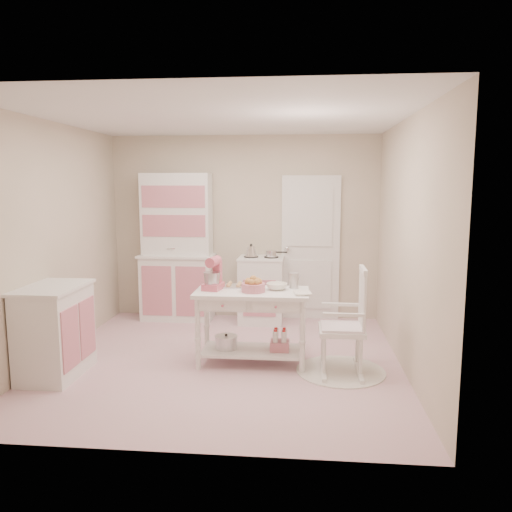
{
  "coord_description": "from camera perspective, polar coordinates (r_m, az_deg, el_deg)",
  "views": [
    {
      "loc": [
        0.84,
        -5.19,
        1.93
      ],
      "look_at": [
        0.31,
        0.46,
        1.1
      ],
      "focal_mm": 35.0,
      "sensor_mm": 36.0,
      "label": 1
    }
  ],
  "objects": [
    {
      "name": "mixing_bowl",
      "position": [
        5.35,
        2.39,
        -3.49
      ],
      "size": [
        0.22,
        0.22,
        0.07
      ],
      "primitive_type": "imported",
      "color": "white",
      "rests_on": "work_table"
    },
    {
      "name": "lace_rug",
      "position": [
        5.36,
        9.65,
        -12.82
      ],
      "size": [
        0.92,
        0.92,
        0.01
      ],
      "primitive_type": "cylinder",
      "color": "white",
      "rests_on": "ground"
    },
    {
      "name": "stove",
      "position": [
        6.98,
        0.59,
        -3.85
      ],
      "size": [
        0.62,
        0.57,
        0.92
      ],
      "primitive_type": "cube",
      "color": "white",
      "rests_on": "ground"
    },
    {
      "name": "rocking_chair",
      "position": [
        5.19,
        9.79,
        -7.21
      ],
      "size": [
        0.48,
        0.72,
        1.1
      ],
      "primitive_type": "cube",
      "rotation": [
        0.0,
        0.0,
        -0.0
      ],
      "color": "white",
      "rests_on": "ground"
    },
    {
      "name": "stand_mixer",
      "position": [
        5.34,
        -4.94,
        -2.06
      ],
      "size": [
        0.25,
        0.31,
        0.34
      ],
      "primitive_type": "cube",
      "rotation": [
        0.0,
        0.0,
        -0.2
      ],
      "color": "#D2586F",
      "rests_on": "work_table"
    },
    {
      "name": "door",
      "position": [
        7.12,
        6.24,
        0.92
      ],
      "size": [
        0.82,
        0.05,
        2.04
      ],
      "primitive_type": "cube",
      "color": "white",
      "rests_on": "ground"
    },
    {
      "name": "recipe_book",
      "position": [
        5.15,
        4.39,
        -4.24
      ],
      "size": [
        0.2,
        0.25,
        0.02
      ],
      "primitive_type": "imported",
      "rotation": [
        0.0,
        0.0,
        0.15
      ],
      "color": "white",
      "rests_on": "work_table"
    },
    {
      "name": "work_table",
      "position": [
        5.4,
        -0.47,
        -8.14
      ],
      "size": [
        1.2,
        0.6,
        0.8
      ],
      "primitive_type": "cube",
      "color": "white",
      "rests_on": "ground"
    },
    {
      "name": "hutch",
      "position": [
        7.13,
        -9.03,
        1.04
      ],
      "size": [
        1.06,
        0.5,
        2.08
      ],
      "primitive_type": "cube",
      "color": "white",
      "rests_on": "ground"
    },
    {
      "name": "room_shell",
      "position": [
        5.26,
        -3.8,
        5.23
      ],
      "size": [
        3.84,
        3.84,
        2.62
      ],
      "color": "pink",
      "rests_on": "ground"
    },
    {
      "name": "metal_pitcher",
      "position": [
        5.41,
        4.34,
        -2.83
      ],
      "size": [
        0.1,
        0.1,
        0.17
      ],
      "primitive_type": "cylinder",
      "color": "silver",
      "rests_on": "work_table"
    },
    {
      "name": "base_cabinet",
      "position": [
        5.45,
        -22.01,
        -7.95
      ],
      "size": [
        0.54,
        0.84,
        0.92
      ],
      "primitive_type": "cube",
      "color": "white",
      "rests_on": "ground"
    },
    {
      "name": "cookie_tray",
      "position": [
        5.49,
        -1.84,
        -3.48
      ],
      "size": [
        0.34,
        0.24,
        0.02
      ],
      "primitive_type": "cube",
      "color": "silver",
      "rests_on": "work_table"
    },
    {
      "name": "bread_basket",
      "position": [
        5.24,
        -0.31,
        -3.63
      ],
      "size": [
        0.25,
        0.25,
        0.09
      ],
      "primitive_type": "cylinder",
      "color": "#CB7484",
      "rests_on": "work_table"
    }
  ]
}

